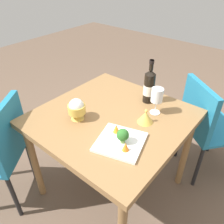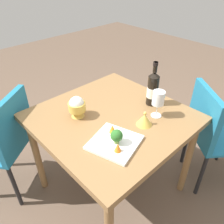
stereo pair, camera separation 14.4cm
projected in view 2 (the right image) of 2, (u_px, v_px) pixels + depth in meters
The scene contains 12 objects.
ground_plane at pixel (112, 187), 1.88m from camera, with size 8.00×8.00×0.00m, color brown.
dining_table at pixel (112, 126), 1.51m from camera, with size 0.92×0.92×0.73m.
chair_near_window at pixel (210, 128), 1.67m from camera, with size 0.56×0.56×0.85m.
chair_by_wall at pixel (8, 137), 1.59m from camera, with size 0.56×0.56×0.85m.
wine_bottle at pixel (153, 89), 1.51m from camera, with size 0.08×0.08×0.31m.
wine_glass at pixel (158, 99), 1.39m from camera, with size 0.08×0.08×0.18m.
rice_bowl at pixel (77, 106), 1.42m from camera, with size 0.11×0.11×0.14m.
rice_bowl_lid at pixel (144, 119), 1.36m from camera, with size 0.10×0.10×0.09m.
serving_plate at pixel (115, 142), 1.24m from camera, with size 0.31×0.31×0.02m.
broccoli_floret at pixel (117, 136), 1.20m from camera, with size 0.07×0.07×0.09m.
carrot_garnish_left at pixel (118, 147), 1.16m from camera, with size 0.04×0.04×0.05m.
carrot_garnish_right at pixel (112, 129), 1.28m from camera, with size 0.04×0.04×0.05m.
Camera 2 is at (-0.86, 0.81, 1.59)m, focal length 36.08 mm.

